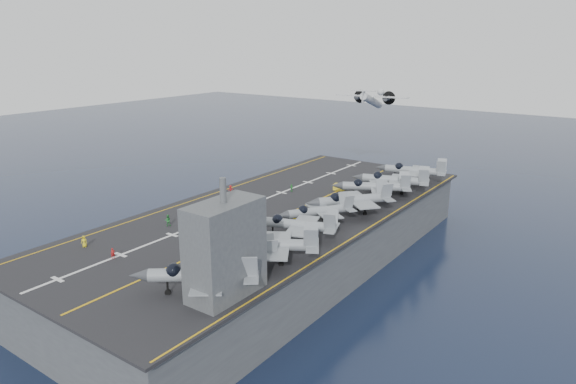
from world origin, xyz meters
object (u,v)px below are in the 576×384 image
Objects in this scene: fighter_jet_0 at (203,273)px; transport_plane at (371,101)px; tow_cart_a at (201,254)px; island_superstructure at (225,238)px.

transport_plane reaches higher than fighter_jet_0.
tow_cart_a is 88.66m from transport_plane.
island_superstructure is at bearing -73.52° from transport_plane.
fighter_jet_0 is at bearing -146.42° from island_superstructure.
fighter_jet_0 is 0.84× the size of transport_plane.
island_superstructure is 0.78× the size of fighter_jet_0.
island_superstructure is at bearing 33.58° from fighter_jet_0.
transport_plane is at bearing 104.86° from fighter_jet_0.
island_superstructure is at bearing -30.33° from tow_cart_a.
transport_plane is at bearing 106.48° from island_superstructure.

